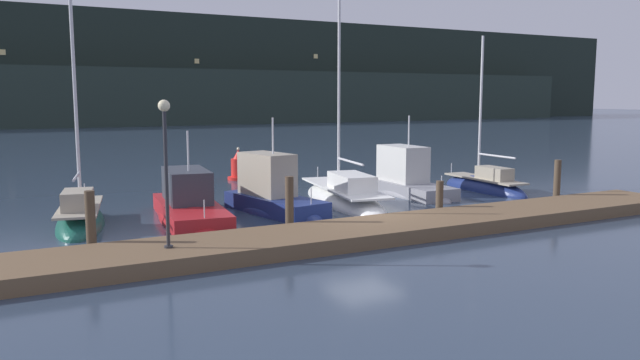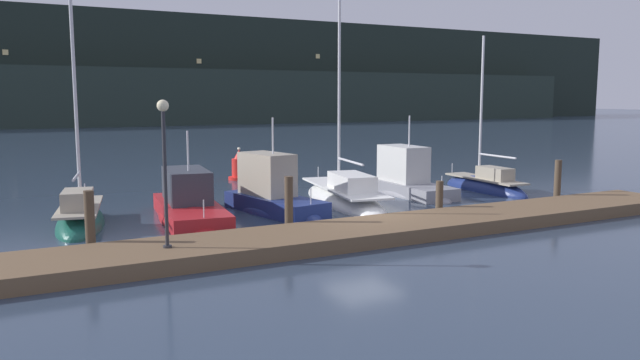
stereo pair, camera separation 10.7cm
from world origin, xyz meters
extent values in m
plane|color=#2D3D51|center=(0.00, 0.00, 0.00)|extent=(400.00, 400.00, 0.00)
cube|color=brown|center=(0.00, -2.00, 0.23)|extent=(25.63, 2.80, 0.45)
cylinder|color=#4C3D2D|center=(-9.30, -0.35, 0.96)|extent=(0.28, 0.28, 1.91)
cylinder|color=#4C3D2D|center=(-3.10, -0.35, 0.98)|extent=(0.28, 0.28, 1.95)
cylinder|color=#4C3D2D|center=(3.10, -0.35, 0.71)|extent=(0.28, 0.28, 1.42)
cylinder|color=#4C3D2D|center=(9.30, -0.35, 0.96)|extent=(0.28, 0.28, 1.92)
ellipsoid|color=#195647|center=(-9.06, 4.32, 0.00)|extent=(2.59, 5.56, 1.33)
cube|color=#A39984|center=(-9.06, 4.32, 0.70)|extent=(2.17, 4.67, 0.08)
cube|color=#A39984|center=(-9.19, 3.69, 1.05)|extent=(1.26, 1.86, 0.63)
cylinder|color=silver|center=(-8.98, 4.74, 4.37)|extent=(0.12, 0.12, 7.35)
cylinder|color=silver|center=(-9.19, 3.65, 1.86)|extent=(0.51, 2.19, 0.09)
cylinder|color=silver|center=(-8.59, 6.74, 0.95)|extent=(0.04, 0.04, 0.50)
ellipsoid|color=red|center=(-5.31, 3.64, 0.00)|extent=(2.98, 7.09, 1.30)
cube|color=red|center=(-5.31, 3.64, 0.31)|extent=(2.72, 6.39, 0.61)
cube|color=#333842|center=(-5.23, 4.32, 1.22)|extent=(1.83, 3.18, 1.21)
cube|color=black|center=(-5.07, 5.69, 1.40)|extent=(1.33, 0.40, 0.54)
cylinder|color=silver|center=(-5.29, 3.77, 2.56)|extent=(0.07, 0.07, 1.48)
cylinder|color=silver|center=(-5.65, 0.76, 0.91)|extent=(0.04, 0.04, 0.60)
ellipsoid|color=navy|center=(-1.94, 3.51, 0.00)|extent=(2.87, 5.78, 1.35)
cube|color=navy|center=(-1.94, 3.51, 0.33)|extent=(2.62, 5.21, 0.66)
cube|color=#A39984|center=(-2.04, 4.06, 1.49)|extent=(1.70, 2.63, 1.67)
cube|color=black|center=(-2.25, 5.14, 1.74)|extent=(1.16, 0.51, 0.74)
cylinder|color=silver|center=(-1.96, 3.62, 3.03)|extent=(0.07, 0.07, 1.42)
cylinder|color=silver|center=(-1.50, 1.23, 0.96)|extent=(0.04, 0.04, 0.60)
ellipsoid|color=white|center=(1.67, 4.40, 0.00)|extent=(3.56, 8.46, 1.25)
cube|color=silver|center=(1.67, 4.40, 0.65)|extent=(2.99, 7.10, 0.08)
cube|color=silver|center=(1.49, 3.43, 1.03)|extent=(1.72, 2.81, 0.67)
cylinder|color=silver|center=(1.78, 5.04, 5.05)|extent=(0.12, 0.12, 8.79)
cylinder|color=silver|center=(1.52, 3.58, 1.87)|extent=(0.62, 2.94, 0.09)
cylinder|color=silver|center=(2.34, 8.11, 0.90)|extent=(0.04, 0.04, 0.50)
ellipsoid|color=gray|center=(5.49, 4.88, 0.00)|extent=(2.18, 5.92, 1.03)
cube|color=gray|center=(5.49, 4.88, 0.28)|extent=(2.00, 5.33, 0.56)
cube|color=silver|center=(5.51, 5.46, 1.40)|extent=(1.44, 2.62, 1.68)
cube|color=black|center=(5.55, 6.64, 1.66)|extent=(1.21, 0.35, 0.74)
cylinder|color=silver|center=(5.49, 5.00, 2.96)|extent=(0.07, 0.07, 1.44)
cylinder|color=silver|center=(5.41, 2.42, 0.86)|extent=(0.04, 0.04, 0.60)
ellipsoid|color=navy|center=(9.47, 4.21, 0.00)|extent=(1.74, 5.87, 1.36)
cube|color=#A39984|center=(9.47, 4.21, 0.59)|extent=(1.46, 4.93, 0.08)
cube|color=#A39984|center=(9.44, 3.51, 0.93)|extent=(0.95, 1.90, 0.60)
cylinder|color=silver|center=(9.50, 4.67, 4.02)|extent=(0.12, 0.12, 6.86)
cylinder|color=silver|center=(9.43, 3.40, 1.77)|extent=(0.23, 2.56, 0.09)
cylinder|color=silver|center=(9.62, 6.87, 0.84)|extent=(0.04, 0.04, 0.50)
cylinder|color=red|center=(0.28, 13.64, 0.08)|extent=(1.21, 1.21, 0.16)
cylinder|color=red|center=(0.28, 13.64, 0.66)|extent=(0.81, 0.81, 1.00)
cone|color=red|center=(0.28, 13.64, 1.41)|extent=(0.57, 0.57, 0.50)
sphere|color=#F9EAB7|center=(0.28, 13.64, 1.71)|extent=(0.16, 0.16, 0.16)
cylinder|color=#2D2D33|center=(-7.55, -2.09, 0.48)|extent=(0.24, 0.24, 0.06)
cylinder|color=#2D2D33|center=(-7.55, -2.09, 2.34)|extent=(0.10, 0.10, 3.65)
sphere|color=#F9EAB7|center=(-7.55, -2.09, 4.30)|extent=(0.32, 0.32, 0.32)
cube|color=#1E2823|center=(0.00, 95.03, 9.33)|extent=(240.00, 16.00, 18.66)
cube|color=#26332C|center=(25.53, 85.03, 4.54)|extent=(144.00, 10.00, 9.07)
cube|color=#F4DB8C|center=(-4.59, 86.98, 4.32)|extent=(0.80, 0.10, 0.80)
cube|color=#F4DB8C|center=(17.84, 86.98, 7.56)|extent=(0.80, 0.10, 0.80)
cube|color=#F4DB8C|center=(42.88, 86.98, 12.14)|extent=(0.80, 0.10, 0.80)
cube|color=#F4DB8C|center=(19.99, 86.98, 10.65)|extent=(0.80, 0.10, 0.80)
cube|color=#F4DB8C|center=(-9.65, 86.98, 11.18)|extent=(0.80, 0.10, 0.80)
cube|color=#F4DB8C|center=(20.74, 86.98, 3.35)|extent=(0.80, 0.10, 0.80)
cube|color=#F4DB8C|center=(-1.91, 86.98, 4.12)|extent=(0.80, 0.10, 0.80)
camera|label=1|loc=(-11.59, -18.71, 4.52)|focal=35.00mm
camera|label=2|loc=(-11.49, -18.76, 4.52)|focal=35.00mm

